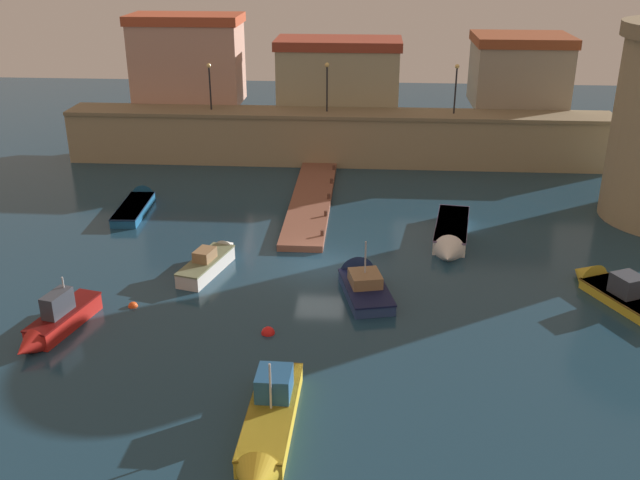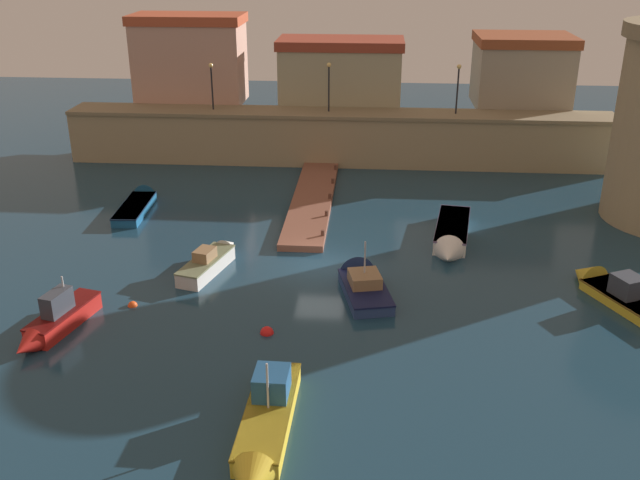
{
  "view_description": "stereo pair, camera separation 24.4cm",
  "coord_description": "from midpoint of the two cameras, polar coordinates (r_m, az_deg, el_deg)",
  "views": [
    {
      "loc": [
        2.36,
        -33.61,
        15.8
      ],
      "look_at": [
        0.0,
        -0.05,
        1.4
      ],
      "focal_mm": 40.33,
      "sensor_mm": 36.0,
      "label": 1
    },
    {
      "loc": [
        2.61,
        -33.59,
        15.8
      ],
      "look_at": [
        0.0,
        -0.05,
        1.4
      ],
      "focal_mm": 40.33,
      "sensor_mm": 36.0,
      "label": 2
    }
  ],
  "objects": [
    {
      "name": "ground_plane",
      "position": [
        37.22,
        0.19,
        -1.96
      ],
      "size": [
        99.48,
        99.48,
        0.0
      ],
      "primitive_type": "plane",
      "color": "#19384C"
    },
    {
      "name": "quay_wall",
      "position": [
        53.6,
        1.65,
        8.16
      ],
      "size": [
        39.76,
        3.37,
        3.85
      ],
      "color": "#9E8966",
      "rests_on": "ground"
    },
    {
      "name": "old_town_backdrop",
      "position": [
        56.53,
        1.93,
        13.63
      ],
      "size": [
        33.17,
        5.92,
        6.61
      ],
      "color": "tan",
      "rests_on": "ground"
    },
    {
      "name": "pier_dock",
      "position": [
        45.54,
        -0.46,
        3.12
      ],
      "size": [
        2.49,
        15.12,
        0.7
      ],
      "color": "brown",
      "rests_on": "ground"
    },
    {
      "name": "quay_lamp_0",
      "position": [
        53.93,
        -8.47,
        12.54
      ],
      "size": [
        0.32,
        0.32,
        3.36
      ],
      "color": "black",
      "rests_on": "quay_wall"
    },
    {
      "name": "quay_lamp_1",
      "position": [
        52.71,
        0.84,
        12.63
      ],
      "size": [
        0.32,
        0.32,
        3.5
      ],
      "color": "black",
      "rests_on": "quay_wall"
    },
    {
      "name": "quay_lamp_2",
      "position": [
        52.94,
        11.03,
        12.27
      ],
      "size": [
        0.32,
        0.32,
        3.5
      ],
      "color": "black",
      "rests_on": "quay_wall"
    },
    {
      "name": "moored_boat_0",
      "position": [
        37.05,
        -8.39,
        -1.54
      ],
      "size": [
        2.53,
        5.37,
        1.52
      ],
      "rotation": [
        0.0,
        0.0,
        1.31
      ],
      "color": "silver",
      "rests_on": "ground"
    },
    {
      "name": "moored_boat_1",
      "position": [
        25.03,
        -4.12,
        -14.6
      ],
      "size": [
        1.69,
        7.04,
        2.89
      ],
      "rotation": [
        0.0,
        0.0,
        -1.59
      ],
      "color": "gold",
      "rests_on": "ground"
    },
    {
      "name": "moored_boat_2",
      "position": [
        36.51,
        22.44,
        -3.72
      ],
      "size": [
        4.32,
        6.57,
        2.02
      ],
      "rotation": [
        0.0,
        0.0,
        2.02
      ],
      "color": "gold",
      "rests_on": "ground"
    },
    {
      "name": "moored_boat_3",
      "position": [
        40.2,
        10.54,
        0.28
      ],
      "size": [
        2.72,
        7.24,
        1.62
      ],
      "rotation": [
        0.0,
        0.0,
        -1.72
      ],
      "color": "white",
      "rests_on": "ground"
    },
    {
      "name": "moored_boat_4",
      "position": [
        34.73,
        3.49,
        -3.25
      ],
      "size": [
        2.99,
        5.53,
        3.32
      ],
      "rotation": [
        0.0,
        0.0,
        1.8
      ],
      "color": "navy",
      "rests_on": "ground"
    },
    {
      "name": "moored_boat_5",
      "position": [
        32.81,
        -20.06,
        -6.03
      ],
      "size": [
        2.29,
        5.19,
        2.43
      ],
      "rotation": [
        0.0,
        0.0,
        -1.81
      ],
      "color": "red",
      "rests_on": "ground"
    },
    {
      "name": "moored_boat_6",
      "position": [
        46.37,
        -13.98,
        2.94
      ],
      "size": [
        1.81,
        6.4,
        1.44
      ],
      "rotation": [
        0.0,
        0.0,
        1.62
      ],
      "color": "#195689",
      "rests_on": "ground"
    },
    {
      "name": "mooring_buoy_0",
      "position": [
        31.15,
        -4.01,
        -7.38
      ],
      "size": [
        0.59,
        0.59,
        0.59
      ],
      "primitive_type": "sphere",
      "color": "red",
      "rests_on": "ground"
    },
    {
      "name": "mooring_buoy_1",
      "position": [
        34.28,
        -14.44,
        -5.08
      ],
      "size": [
        0.44,
        0.44,
        0.44
      ],
      "primitive_type": "sphere",
      "color": "#EA4C19",
      "rests_on": "ground"
    }
  ]
}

